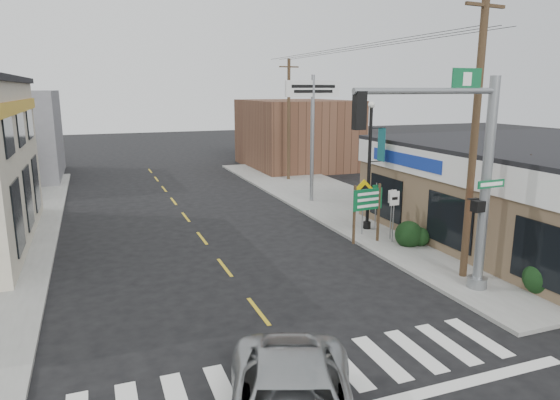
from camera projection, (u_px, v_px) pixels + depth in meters
name	position (u px, v px, depth m)	size (l,w,h in m)	color
ground	(314.00, 383.00, 11.26)	(140.00, 140.00, 0.00)	black
sidewalk_right	(367.00, 214.00, 26.22)	(6.00, 38.00, 0.13)	gray
center_line	(225.00, 267.00, 18.56)	(0.12, 56.00, 0.01)	gold
crosswalk	(307.00, 374.00, 11.62)	(11.00, 2.20, 0.01)	silver
bldg_distant_right	(296.00, 134.00, 42.18)	(8.00, 10.00, 5.60)	brown
traffic_signal_pole	(466.00, 164.00, 15.20)	(5.50, 0.40, 6.96)	gray
guide_sign	(367.00, 205.00, 20.81)	(1.43, 0.13, 2.50)	#463320
fire_hydrant	(403.00, 235.00, 20.98)	(0.21, 0.21, 0.66)	orange
ped_crossing_sign	(363.00, 196.00, 22.00)	(0.98, 0.07, 2.51)	gray
lamp_post	(371.00, 156.00, 22.58)	(0.76, 0.60, 5.83)	black
dance_center_sign	(313.00, 108.00, 28.02)	(3.37, 0.21, 7.15)	gray
bare_tree	(507.00, 162.00, 17.79)	(2.42, 2.42, 4.85)	black
shrub_front	(544.00, 277.00, 15.95)	(1.30, 1.30, 0.98)	#1C3615
shrub_back	(409.00, 235.00, 20.80)	(1.15, 1.15, 0.86)	black
utility_pole_near	(475.00, 135.00, 16.35)	(1.66, 0.25, 9.53)	#412F1A
utility_pole_far	(289.00, 119.00, 35.18)	(1.46, 0.22, 8.42)	#43291F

